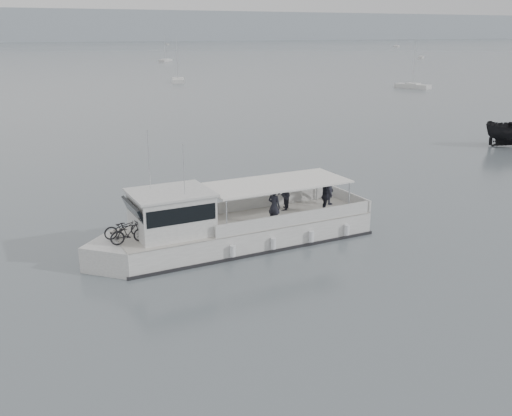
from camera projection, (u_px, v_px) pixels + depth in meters
name	position (u px, v px, depth m)	size (l,w,h in m)	color
ground	(258.00, 228.00, 27.62)	(1400.00, 1400.00, 0.00)	#525C61
tour_boat	(222.00, 228.00, 24.91)	(13.16, 3.54, 5.50)	white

